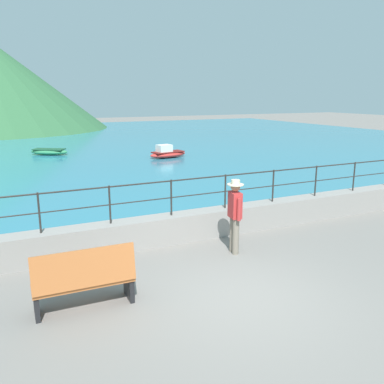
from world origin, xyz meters
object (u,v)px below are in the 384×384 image
(bench_main, at_px, (84,279))
(boat_0, at_px, (49,152))
(boat_2, at_px, (167,153))
(person_walking, at_px, (235,213))

(bench_main, xyz_separation_m, boat_0, (1.68, 19.33, -0.30))
(bench_main, bearing_deg, boat_0, 85.02)
(boat_0, bearing_deg, boat_2, -34.81)
(person_walking, distance_m, boat_2, 14.61)
(bench_main, distance_m, person_walking, 3.85)
(person_walking, distance_m, boat_0, 18.33)
(person_walking, height_order, boat_2, person_walking)
(bench_main, distance_m, boat_0, 19.40)
(bench_main, xyz_separation_m, person_walking, (3.66, 1.12, 0.42))
(person_walking, bearing_deg, bench_main, -163.00)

